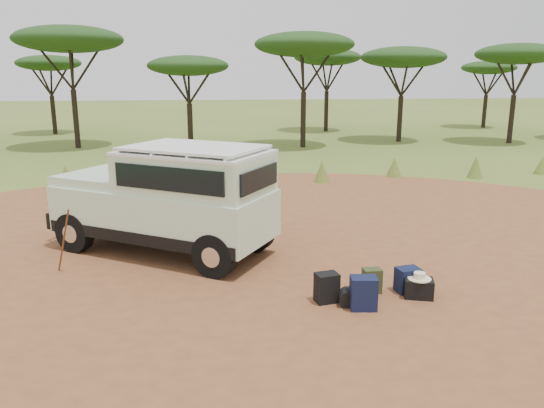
{
  "coord_description": "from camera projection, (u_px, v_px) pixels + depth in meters",
  "views": [
    {
      "loc": [
        -1.16,
        -10.33,
        3.91
      ],
      "look_at": [
        0.28,
        1.3,
        1.0
      ],
      "focal_mm": 35.0,
      "sensor_mm": 36.0,
      "label": 1
    }
  ],
  "objects": [
    {
      "name": "walking_staff",
      "position": [
        64.0,
        241.0,
        10.45
      ],
      "size": [
        0.43,
        0.38,
        1.37
      ],
      "primitive_type": "cylinder",
      "rotation": [
        0.36,
        0.0,
        0.86
      ],
      "color": "brown",
      "rests_on": "ground"
    },
    {
      "name": "backpack_navy",
      "position": [
        363.0,
        293.0,
        8.95
      ],
      "size": [
        0.47,
        0.36,
        0.58
      ],
      "primitive_type": "cube",
      "rotation": [
        0.0,
        0.0,
        -0.11
      ],
      "color": "#111C38",
      "rests_on": "ground"
    },
    {
      "name": "hard_case",
      "position": [
        419.0,
        288.0,
        9.44
      ],
      "size": [
        0.57,
        0.47,
        0.35
      ],
      "primitive_type": "cube",
      "rotation": [
        0.0,
        0.0,
        -0.28
      ],
      "color": "black",
      "rests_on": "ground"
    },
    {
      "name": "ground",
      "position": [
        267.0,
        266.0,
        11.03
      ],
      "size": [
        140.0,
        140.0,
        0.0
      ],
      "primitive_type": "plane",
      "color": "#586824",
      "rests_on": "ground"
    },
    {
      "name": "duffel_navy",
      "position": [
        408.0,
        280.0,
        9.67
      ],
      "size": [
        0.46,
        0.37,
        0.46
      ],
      "primitive_type": "cube",
      "rotation": [
        0.0,
        0.0,
        0.17
      ],
      "color": "#111C38",
      "rests_on": "ground"
    },
    {
      "name": "acacia_treeline",
      "position": [
        239.0,
        55.0,
        29.03
      ],
      "size": [
        46.7,
        13.2,
        6.26
      ],
      "color": "black",
      "rests_on": "ground"
    },
    {
      "name": "safari_hat",
      "position": [
        419.0,
        277.0,
        9.39
      ],
      "size": [
        0.41,
        0.41,
        0.12
      ],
      "color": "beige",
      "rests_on": "hard_case"
    },
    {
      "name": "dirt_clearing",
      "position": [
        267.0,
        266.0,
        11.03
      ],
      "size": [
        23.0,
        23.0,
        0.01
      ],
      "primitive_type": "cylinder",
      "color": "brown",
      "rests_on": "ground"
    },
    {
      "name": "safari_vehicle",
      "position": [
        169.0,
        201.0,
        11.59
      ],
      "size": [
        5.23,
        4.28,
        2.43
      ],
      "rotation": [
        0.0,
        0.0,
        -0.56
      ],
      "color": "silver",
      "rests_on": "ground"
    },
    {
      "name": "stuff_sack",
      "position": [
        347.0,
        297.0,
        9.12
      ],
      "size": [
        0.35,
        0.35,
        0.3
      ],
      "primitive_type": "cylinder",
      "rotation": [
        1.57,
        0.0,
        -0.19
      ],
      "color": "black",
      "rests_on": "ground"
    },
    {
      "name": "backpack_olive",
      "position": [
        372.0,
        281.0,
        9.64
      ],
      "size": [
        0.33,
        0.24,
        0.46
      ],
      "primitive_type": "cube",
      "rotation": [
        0.0,
        0.0,
        0.01
      ],
      "color": "#313C1B",
      "rests_on": "ground"
    },
    {
      "name": "backpack_black",
      "position": [
        327.0,
        288.0,
        9.23
      ],
      "size": [
        0.44,
        0.36,
        0.53
      ],
      "primitive_type": "cube",
      "rotation": [
        0.0,
        0.0,
        0.2
      ],
      "color": "black",
      "rests_on": "ground"
    },
    {
      "name": "grass_fringe",
      "position": [
        243.0,
        172.0,
        19.3
      ],
      "size": [
        36.6,
        1.6,
        0.9
      ],
      "color": "#586824",
      "rests_on": "ground"
    }
  ]
}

